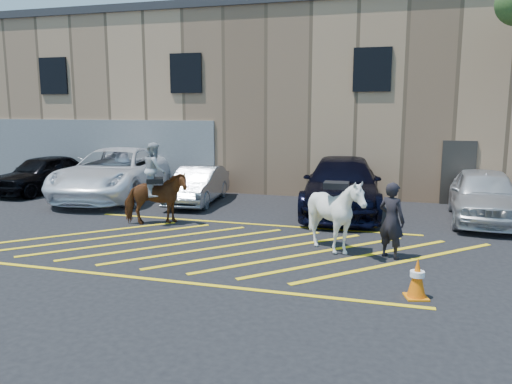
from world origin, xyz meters
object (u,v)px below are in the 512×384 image
(car_black_suv, at_px, (43,174))
(car_white_suv, at_px, (484,195))
(handler, at_px, (392,220))
(traffic_cone, at_px, (417,278))
(car_white_pickup, at_px, (116,173))
(car_blue_suv, at_px, (342,185))
(saddled_white, at_px, (336,215))
(mounted_bay, at_px, (155,192))
(car_silver_sedan, at_px, (198,185))

(car_black_suv, bearing_deg, car_white_suv, 4.90)
(handler, xyz_separation_m, traffic_cone, (0.50, -2.34, -0.49))
(traffic_cone, bearing_deg, car_white_pickup, 144.79)
(car_blue_suv, bearing_deg, saddled_white, -90.30)
(car_white_suv, xyz_separation_m, handler, (-2.54, -4.51, 0.08))
(car_black_suv, distance_m, car_blue_suv, 11.71)
(car_black_suv, relative_size, car_white_pickup, 0.66)
(mounted_bay, bearing_deg, car_black_suv, 151.27)
(car_white_pickup, distance_m, saddled_white, 10.04)
(car_white_pickup, height_order, car_blue_suv, car_white_pickup)
(car_white_pickup, height_order, saddled_white, car_white_pickup)
(car_white_pickup, distance_m, car_blue_suv, 8.36)
(car_white_pickup, distance_m, handler, 11.18)
(car_silver_sedan, distance_m, saddled_white, 7.13)
(handler, bearing_deg, car_white_suv, -88.67)
(car_blue_suv, distance_m, traffic_cone, 7.43)
(saddled_white, bearing_deg, handler, -4.53)
(handler, relative_size, traffic_cone, 2.34)
(car_blue_suv, xyz_separation_m, traffic_cone, (2.12, -7.10, -0.48))
(car_white_suv, relative_size, handler, 2.67)
(car_white_suv, height_order, handler, handler)
(car_white_pickup, height_order, mounted_bay, mounted_bay)
(car_black_suv, distance_m, saddled_white, 13.11)
(car_white_suv, relative_size, saddled_white, 2.59)
(car_silver_sedan, bearing_deg, car_white_pickup, 170.06)
(car_black_suv, xyz_separation_m, car_silver_sedan, (6.71, -0.41, -0.10))
(saddled_white, distance_m, traffic_cone, 3.04)
(saddled_white, height_order, traffic_cone, saddled_white)
(car_blue_suv, height_order, mounted_bay, mounted_bay)
(traffic_cone, bearing_deg, car_white_suv, 73.44)
(car_white_pickup, xyz_separation_m, mounted_bay, (3.46, -3.58, 0.04))
(car_white_pickup, relative_size, saddled_white, 3.70)
(car_black_suv, distance_m, car_silver_sedan, 6.72)
(car_blue_suv, relative_size, traffic_cone, 7.99)
(car_blue_suv, xyz_separation_m, saddled_white, (0.38, -4.66, 0.04))
(car_blue_suv, height_order, car_white_suv, car_blue_suv)
(traffic_cone, bearing_deg, car_blue_suv, 106.64)
(car_black_suv, height_order, saddled_white, saddled_white)
(handler, xyz_separation_m, saddled_white, (-1.24, 0.10, 0.03))
(car_white_pickup, relative_size, handler, 3.82)
(car_black_suv, relative_size, handler, 2.53)
(handler, height_order, mounted_bay, mounted_bay)
(car_silver_sedan, bearing_deg, mounted_bay, -93.74)
(handler, relative_size, mounted_bay, 0.73)
(car_white_pickup, relative_size, car_silver_sedan, 1.70)
(car_blue_suv, relative_size, car_white_suv, 1.28)
(car_black_suv, relative_size, saddled_white, 2.45)
(traffic_cone, bearing_deg, car_black_suv, 151.39)
(car_white_pickup, bearing_deg, car_black_suv, 169.68)
(car_black_suv, bearing_deg, saddled_white, -15.49)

